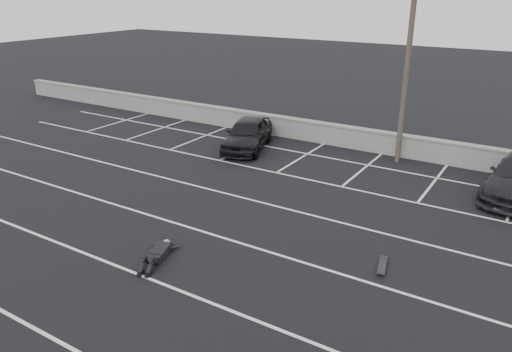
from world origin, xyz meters
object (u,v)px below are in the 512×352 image
Objects in this scene: utility_pole at (408,61)px; skateboard at (382,266)px; car_left at (247,134)px; person at (160,248)px.

utility_pole is 10.58m from skateboard.
car_left reaches higher than skateboard.
person is at bearing -105.84° from utility_pole.
car_left reaches higher than person.
person is at bearing -167.98° from skateboard.
person is 2.99× the size of skateboard.
car_left is 8.03m from utility_pole.
person is (-3.42, -12.06, -4.24)m from utility_pole.
utility_pole is 3.39× the size of person.
car_left is 1.68× the size of person.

